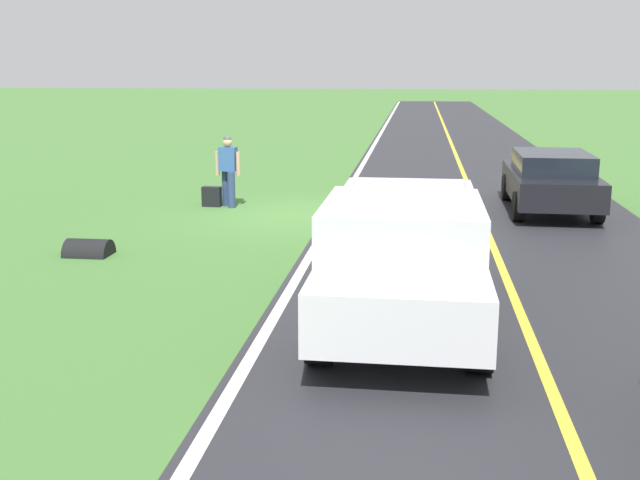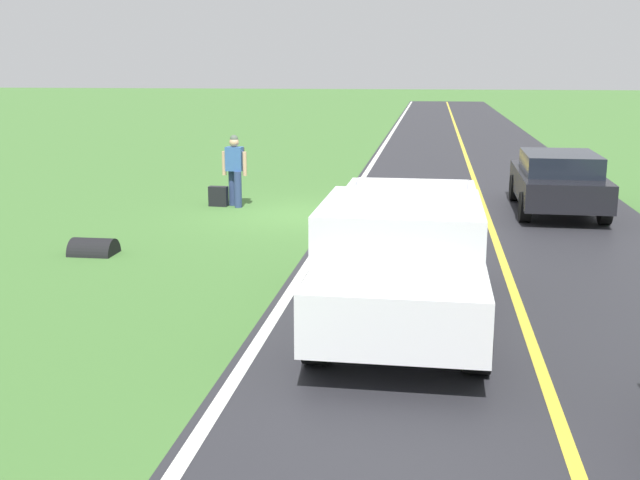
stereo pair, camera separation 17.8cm
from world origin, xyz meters
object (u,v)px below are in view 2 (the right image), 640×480
Objects in this scene: hitchhiker_walking at (235,166)px; sedan_near_oncoming at (558,180)px; suitcase_carried at (218,196)px; pickup_truck_passing at (403,255)px.

sedan_near_oncoming is (-7.68, -0.36, -0.23)m from hitchhiker_walking.
suitcase_carried is 0.09× the size of pickup_truck_passing.
pickup_truck_passing is 9.34m from sedan_near_oncoming.
pickup_truck_passing is (-4.83, 8.32, 0.72)m from suitcase_carried.
hitchhiker_walking reaches higher than sedan_near_oncoming.
suitcase_carried is at bearing 2.97° from sedan_near_oncoming.
sedan_near_oncoming is at bearing -110.52° from pickup_truck_passing.
sedan_near_oncoming is at bearing 96.43° from suitcase_carried.
suitcase_carried is 9.65m from pickup_truck_passing.
pickup_truck_passing reaches higher than suitcase_carried.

